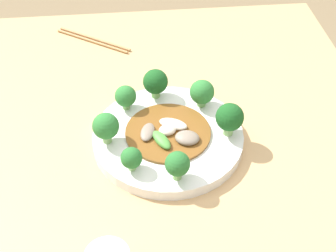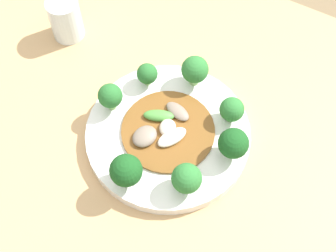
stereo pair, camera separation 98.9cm
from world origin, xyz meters
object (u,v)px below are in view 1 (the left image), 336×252
broccoli_northeast (126,96)px  broccoli_north (106,127)px  plate (168,138)px  stirfry_center (169,133)px  broccoli_south (230,118)px  chopsticks (93,40)px  broccoli_northwest (131,158)px  broccoli_southeast (202,92)px  broccoli_east (155,82)px  broccoli_west (177,164)px

broccoli_northeast → broccoli_north: bearing=157.2°
plate → stirfry_center: bearing=-166.4°
broccoli_north → broccoli_south: bearing=-90.5°
broccoli_northeast → chopsticks: (0.31, 0.08, -0.05)m
broccoli_south → broccoli_northwest: (-0.08, 0.20, -0.01)m
plate → broccoli_south: size_ratio=4.24×
broccoli_north → broccoli_northwest: bearing=-149.9°
broccoli_south → stirfry_center: size_ratio=0.42×
broccoli_north → broccoli_northwest: broccoli_north is taller
broccoli_southeast → broccoli_east: bearing=67.1°
broccoli_west → stirfry_center: size_ratio=0.35×
plate → broccoli_northwest: size_ratio=6.17×
broccoli_southeast → broccoli_east: broccoli_east is taller
broccoli_east → chopsticks: broccoli_east is taller
plate → stirfry_center: stirfry_center is taller
broccoli_east → stirfry_center: (-0.13, -0.02, -0.03)m
broccoli_south → broccoli_north: bearing=89.5°
plate → stirfry_center: size_ratio=1.77×
plate → broccoli_east: 0.13m
plate → chopsticks: plate is taller
broccoli_northeast → broccoli_northwest: broccoli_northeast is taller
broccoli_northeast → broccoli_west: 0.22m
broccoli_southeast → broccoli_northwest: size_ratio=1.26×
broccoli_south → stirfry_center: bearing=86.2°
broccoli_south → broccoli_northwest: 0.21m
broccoli_south → broccoli_north: broccoli_south is taller
broccoli_southeast → broccoli_east: (0.04, 0.10, 0.00)m
broccoli_northeast → stirfry_center: (-0.09, -0.08, -0.03)m
broccoli_west → stirfry_center: 0.12m
broccoli_northeast → stirfry_center: bearing=-138.4°
broccoli_west → plate: bearing=2.4°
broccoli_south → broccoli_northeast: bearing=63.6°
broccoli_northeast → broccoli_north: size_ratio=0.83×
broccoli_south → broccoli_northwest: broccoli_south is taller
stirfry_center → plate: bearing=13.6°
broccoli_north → broccoli_east: bearing=-39.2°
broccoli_east → chopsticks: 0.32m
plate → broccoli_east: bearing=7.0°
broccoli_north → stirfry_center: bearing=-87.4°
broccoli_southeast → broccoli_north: (-0.09, 0.20, 0.00)m
broccoli_north → stirfry_center: (0.01, -0.12, -0.03)m
broccoli_west → broccoli_southeast: bearing=-20.7°
broccoli_southeast → broccoli_west: (-0.20, 0.08, 0.00)m
chopsticks → broccoli_northwest: bearing=-170.4°
broccoli_southeast → broccoli_northwest: (-0.17, 0.16, -0.01)m
broccoli_northeast → broccoli_southeast: (-0.01, -0.16, 0.00)m
stirfry_center → chopsticks: (0.40, 0.16, -0.03)m
plate → broccoli_east: broccoli_east is taller
broccoli_southeast → broccoli_west: 0.21m
broccoli_northwest → stirfry_center: bearing=-42.7°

